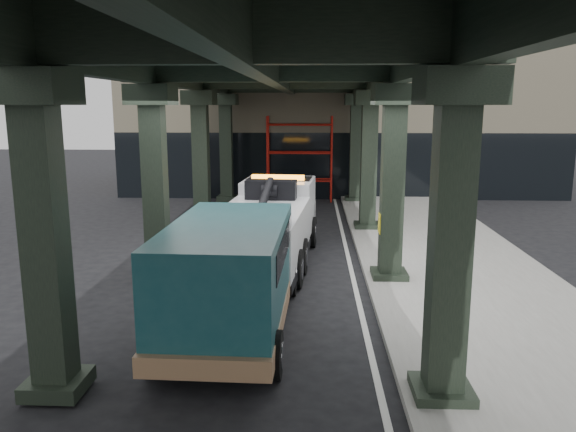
# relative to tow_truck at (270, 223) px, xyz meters

# --- Properties ---
(ground) EXTENTS (90.00, 90.00, 0.00)m
(ground) POSITION_rel_tow_truck_xyz_m (0.61, -3.56, -1.22)
(ground) COLOR black
(ground) RESTS_ON ground
(sidewalk) EXTENTS (5.00, 40.00, 0.15)m
(sidewalk) POSITION_rel_tow_truck_xyz_m (5.11, -1.56, -1.14)
(sidewalk) COLOR gray
(sidewalk) RESTS_ON ground
(lane_stripe) EXTENTS (0.12, 38.00, 0.01)m
(lane_stripe) POSITION_rel_tow_truck_xyz_m (2.31, -1.56, -1.21)
(lane_stripe) COLOR silver
(lane_stripe) RESTS_ON ground
(viaduct) EXTENTS (7.40, 32.00, 6.40)m
(viaduct) POSITION_rel_tow_truck_xyz_m (0.21, -1.56, 4.24)
(viaduct) COLOR black
(viaduct) RESTS_ON ground
(building) EXTENTS (22.00, 10.00, 8.00)m
(building) POSITION_rel_tow_truck_xyz_m (2.61, 16.44, 2.78)
(building) COLOR #C6B793
(building) RESTS_ON ground
(scaffolding) EXTENTS (3.08, 0.88, 4.00)m
(scaffolding) POSITION_rel_tow_truck_xyz_m (0.61, 11.08, 0.89)
(scaffolding) COLOR #B5160E
(scaffolding) RESTS_ON ground
(tow_truck) EXTENTS (2.78, 7.78, 2.50)m
(tow_truck) POSITION_rel_tow_truck_xyz_m (0.00, 0.00, 0.00)
(tow_truck) COLOR black
(tow_truck) RESTS_ON ground
(towed_van) EXTENTS (2.46, 5.81, 2.33)m
(towed_van) POSITION_rel_tow_truck_xyz_m (-0.37, -5.03, 0.03)
(towed_van) COLOR #134147
(towed_van) RESTS_ON ground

